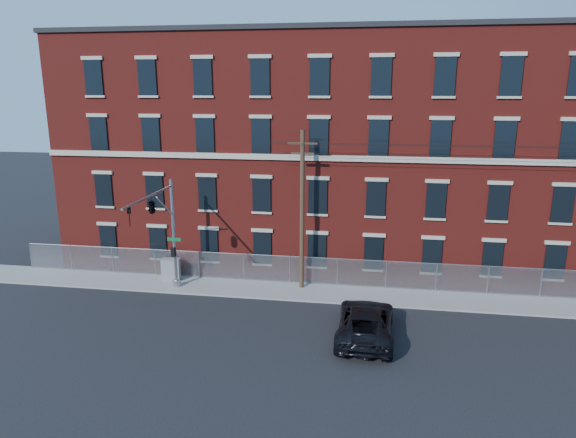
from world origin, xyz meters
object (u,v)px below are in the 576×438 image
(traffic_signal_mast, at_px, (157,216))
(utility_cabinet, at_px, (171,269))
(pickup_truck, at_px, (365,322))
(utility_pole_near, at_px, (302,208))

(traffic_signal_mast, xyz_separation_m, utility_cabinet, (-0.75, 3.32, -4.53))
(pickup_truck, distance_m, utility_cabinet, 14.16)
(traffic_signal_mast, xyz_separation_m, utility_pole_near, (8.00, 3.42, -0.05))
(traffic_signal_mast, height_order, pickup_truck, traffic_signal_mast)
(pickup_truck, bearing_deg, traffic_signal_mast, -10.41)
(traffic_signal_mast, height_order, utility_pole_near, utility_pole_near)
(utility_pole_near, xyz_separation_m, pickup_truck, (4.10, -6.04, -4.50))
(utility_pole_near, bearing_deg, pickup_truck, -55.79)
(pickup_truck, xyz_separation_m, utility_cabinet, (-12.85, 5.94, 0.01))
(utility_pole_near, distance_m, pickup_truck, 8.57)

